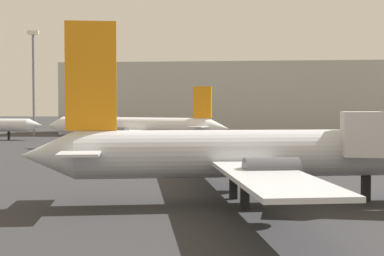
{
  "coord_description": "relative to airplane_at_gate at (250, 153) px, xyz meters",
  "views": [
    {
      "loc": [
        3.61,
        -11.72,
        6.43
      ],
      "look_at": [
        -2.99,
        50.71,
        3.87
      ],
      "focal_mm": 52.49,
      "sensor_mm": 36.0,
      "label": 1
    }
  ],
  "objects": [
    {
      "name": "terminal_building",
      "position": [
        -0.95,
        91.52,
        4.58
      ],
      "size": [
        82.07,
        18.14,
        15.77
      ],
      "primitive_type": "cube",
      "color": "#B7B7B2",
      "rests_on": "ground_plane"
    },
    {
      "name": "airplane_far_left",
      "position": [
        -16.4,
        40.75,
        0.05
      ],
      "size": [
        28.63,
        21.88,
        8.92
      ],
      "rotation": [
        0.0,
        0.0,
        2.82
      ],
      "color": "white",
      "rests_on": "ground_plane"
    },
    {
      "name": "light_mast_left",
      "position": [
        -44.22,
        74.21,
        8.8
      ],
      "size": [
        2.4,
        0.5,
        21.63
      ],
      "color": "slate",
      "rests_on": "ground_plane"
    },
    {
      "name": "airplane_at_gate",
      "position": [
        0.0,
        0.0,
        0.0
      ],
      "size": [
        29.97,
        30.99,
        11.69
      ],
      "rotation": [
        0.0,
        0.0,
        0.21
      ],
      "color": "silver",
      "rests_on": "ground_plane"
    }
  ]
}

